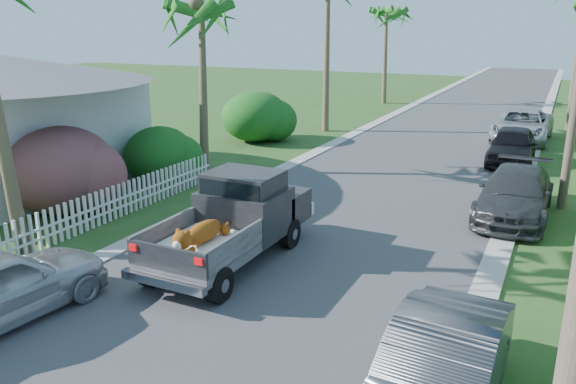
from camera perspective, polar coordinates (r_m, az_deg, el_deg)
The scene contains 14 objects.
road at distance 31.37m, azimuth 16.19°, elevation 6.01°, with size 8.00×100.00×0.02m, color #38383A.
curb_left at distance 32.38m, azimuth 8.67°, elevation 6.82°, with size 0.60×100.00×0.06m, color #A5A39E.
curb_right at distance 30.93m, azimuth 24.05°, elevation 5.12°, with size 0.60×100.00×0.06m, color #A5A39E.
pickup_truck at distance 13.47m, azimuth -5.06°, elevation -2.54°, with size 1.98×5.12×2.06m.
parked_car_rn at distance 8.54m, azimuth 15.07°, elevation -17.47°, with size 1.49×4.27×1.41m, color #34363A.
parked_car_rm at distance 17.59m, azimuth 22.07°, elevation -0.22°, with size 1.94×4.76×1.38m, color #2D2F32.
parked_car_rf at distance 24.49m, azimuth 21.80°, elevation 4.39°, with size 1.74×4.32×1.47m, color black.
parked_car_rd at distance 29.45m, azimuth 22.71°, elevation 6.19°, with size 2.47×5.36×1.49m, color #AEB2B6.
palm_l_b at distance 21.25m, azimuth -8.99°, elevation 18.38°, with size 4.40×4.40×7.40m.
palm_l_d at distance 41.19m, azimuth 10.07°, elevation 17.77°, with size 4.40×4.40×7.70m.
shrub_l_b at distance 17.89m, azimuth -22.02°, elevation 2.07°, with size 3.00×3.30×2.60m, color #BB1A55.
shrub_l_c at distance 20.49m, azimuth -12.93°, elevation 3.73°, with size 2.40×2.64×2.00m, color #144715.
shrub_l_d at distance 27.29m, azimuth -3.33°, elevation 7.68°, with size 3.20×3.52×2.40m, color #144715.
picket_fence at distance 16.49m, azimuth -18.79°, elevation -1.65°, with size 0.10×11.00×1.00m, color white.
Camera 1 is at (5.32, -5.44, 5.40)m, focal length 35.00 mm.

